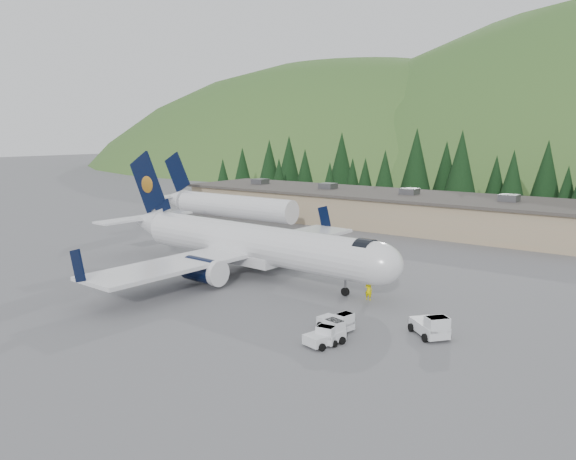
# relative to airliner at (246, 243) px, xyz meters

# --- Properties ---
(ground) EXTENTS (600.00, 600.00, 0.00)m
(ground) POSITION_rel_airliner_xyz_m (1.10, -0.06, -3.33)
(ground) COLOR #58585C
(airliner) EXTENTS (37.68, 35.32, 12.51)m
(airliner) POSITION_rel_airliner_xyz_m (0.00, 0.00, 0.00)
(airliner) COLOR white
(airliner) RESTS_ON ground
(second_airliner) EXTENTS (27.50, 11.00, 10.05)m
(second_airliner) POSITION_rel_airliner_xyz_m (-23.82, 21.94, -0.01)
(second_airliner) COLOR white
(second_airliner) RESTS_ON ground
(baggage_tug_a) EXTENTS (2.95, 2.07, 1.46)m
(baggage_tug_a) POSITION_rel_airliner_xyz_m (16.56, -8.73, -2.68)
(baggage_tug_a) COLOR silver
(baggage_tug_a) RESTS_ON ground
(baggage_tug_b) EXTENTS (3.63, 3.43, 1.78)m
(baggage_tug_b) POSITION_rel_airliner_xyz_m (22.80, -5.98, -2.54)
(baggage_tug_b) COLOR silver
(baggage_tug_b) RESTS_ON ground
(baggage_tug_c) EXTENTS (2.32, 3.20, 1.56)m
(baggage_tug_c) POSITION_rel_airliner_xyz_m (17.37, -11.51, -2.63)
(baggage_tug_c) COLOR silver
(baggage_tug_c) RESTS_ON ground
(terminal_building) EXTENTS (71.00, 17.00, 6.10)m
(terminal_building) POSITION_rel_airliner_xyz_m (-3.91, 37.94, -0.71)
(terminal_building) COLOR tan
(terminal_building) RESTS_ON ground
(baggage_tug_d) EXTENTS (1.88, 2.78, 1.40)m
(baggage_tug_d) POSITION_rel_airliner_xyz_m (17.39, -11.26, -2.71)
(baggage_tug_d) COLOR silver
(baggage_tug_d) RESTS_ON ground
(ramp_worker) EXTENTS (0.69, 0.48, 1.81)m
(ramp_worker) POSITION_rel_airliner_xyz_m (14.71, -0.51, -2.43)
(ramp_worker) COLOR #FEED00
(ramp_worker) RESTS_ON ground
(tree_line) EXTENTS (113.07, 18.67, 14.51)m
(tree_line) POSITION_rel_airliner_xyz_m (1.62, 62.62, 4.27)
(tree_line) COLOR black
(tree_line) RESTS_ON ground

